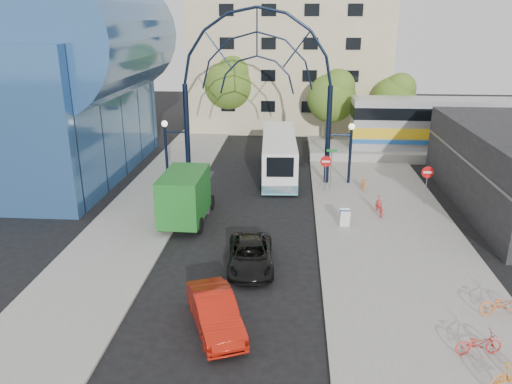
# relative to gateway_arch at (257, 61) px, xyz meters

# --- Properties ---
(ground) EXTENTS (120.00, 120.00, 0.00)m
(ground) POSITION_rel_gateway_arch_xyz_m (0.00, -14.00, -8.56)
(ground) COLOR black
(ground) RESTS_ON ground
(sidewalk_east) EXTENTS (8.00, 56.00, 0.12)m
(sidewalk_east) POSITION_rel_gateway_arch_xyz_m (8.00, -10.00, -8.50)
(sidewalk_east) COLOR gray
(sidewalk_east) RESTS_ON ground
(plaza_west) EXTENTS (5.00, 50.00, 0.12)m
(plaza_west) POSITION_rel_gateway_arch_xyz_m (-6.50, -8.00, -8.50)
(plaza_west) COLOR gray
(plaza_west) RESTS_ON ground
(gateway_arch) EXTENTS (13.64, 0.44, 12.10)m
(gateway_arch) POSITION_rel_gateway_arch_xyz_m (0.00, 0.00, 0.00)
(gateway_arch) COLOR black
(gateway_arch) RESTS_ON ground
(stop_sign) EXTENTS (0.80, 0.07, 2.50)m
(stop_sign) POSITION_rel_gateway_arch_xyz_m (4.80, -2.00, -6.56)
(stop_sign) COLOR slate
(stop_sign) RESTS_ON sidewalk_east
(do_not_enter_sign) EXTENTS (0.76, 0.07, 2.48)m
(do_not_enter_sign) POSITION_rel_gateway_arch_xyz_m (11.00, -4.00, -6.58)
(do_not_enter_sign) COLOR slate
(do_not_enter_sign) RESTS_ON sidewalk_east
(street_name_sign) EXTENTS (0.70, 0.70, 2.80)m
(street_name_sign) POSITION_rel_gateway_arch_xyz_m (5.20, -1.40, -6.43)
(street_name_sign) COLOR slate
(street_name_sign) RESTS_ON sidewalk_east
(sandwich_board) EXTENTS (0.55, 0.61, 0.99)m
(sandwich_board) POSITION_rel_gateway_arch_xyz_m (5.60, -8.02, -7.81)
(sandwich_board) COLOR white
(sandwich_board) RESTS_ON sidewalk_east
(transit_hall) EXTENTS (16.50, 18.00, 14.50)m
(transit_hall) POSITION_rel_gateway_arch_xyz_m (-15.30, 1.00, -1.86)
(transit_hall) COLOR #2E578E
(transit_hall) RESTS_ON ground
(commercial_block_east) EXTENTS (6.00, 16.00, 5.00)m
(commercial_block_east) POSITION_rel_gateway_arch_xyz_m (16.00, -4.00, -6.06)
(commercial_block_east) COLOR black
(commercial_block_east) RESTS_ON ground
(apartment_block) EXTENTS (20.00, 12.10, 14.00)m
(apartment_block) POSITION_rel_gateway_arch_xyz_m (2.00, 20.97, -1.55)
(apartment_block) COLOR tan
(apartment_block) RESTS_ON ground
(train_platform) EXTENTS (32.00, 5.00, 0.80)m
(train_platform) POSITION_rel_gateway_arch_xyz_m (20.00, 8.00, -8.16)
(train_platform) COLOR gray
(train_platform) RESTS_ON ground
(train_car) EXTENTS (25.10, 3.05, 4.20)m
(train_car) POSITION_rel_gateway_arch_xyz_m (20.00, 8.00, -5.66)
(train_car) COLOR #B7B7BC
(train_car) RESTS_ON train_platform
(tree_north_a) EXTENTS (4.48, 4.48, 7.00)m
(tree_north_a) POSITION_rel_gateway_arch_xyz_m (6.12, 11.93, -3.95)
(tree_north_a) COLOR #382314
(tree_north_a) RESTS_ON ground
(tree_north_b) EXTENTS (5.12, 5.12, 8.00)m
(tree_north_b) POSITION_rel_gateway_arch_xyz_m (-3.88, 15.93, -3.29)
(tree_north_b) COLOR #382314
(tree_north_b) RESTS_ON ground
(tree_north_c) EXTENTS (4.16, 4.16, 6.50)m
(tree_north_c) POSITION_rel_gateway_arch_xyz_m (12.12, 13.93, -4.28)
(tree_north_c) COLOR #382314
(tree_north_c) RESTS_ON ground
(city_bus) EXTENTS (2.98, 11.02, 3.00)m
(city_bus) POSITION_rel_gateway_arch_xyz_m (1.51, 2.10, -6.99)
(city_bus) COLOR white
(city_bus) RESTS_ON ground
(green_truck) EXTENTS (2.48, 6.19, 3.10)m
(green_truck) POSITION_rel_gateway_arch_xyz_m (-3.53, -7.37, -7.01)
(green_truck) COLOR black
(green_truck) RESTS_ON ground
(black_suv) EXTENTS (2.50, 4.75, 1.27)m
(black_suv) POSITION_rel_gateway_arch_xyz_m (0.68, -13.13, -7.92)
(black_suv) COLOR black
(black_suv) RESTS_ON ground
(red_sedan) EXTENTS (3.00, 4.58, 1.43)m
(red_sedan) POSITION_rel_gateway_arch_xyz_m (-0.24, -18.20, -7.84)
(red_sedan) COLOR #A6160A
(red_sedan) RESTS_ON ground
(bike_near_a) EXTENTS (0.59, 1.63, 0.86)m
(bike_near_a) POSITION_rel_gateway_arch_xyz_m (7.49, -1.35, -8.01)
(bike_near_a) COLOR orange
(bike_near_a) RESTS_ON sidewalk_east
(bike_near_b) EXTENTS (0.61, 1.80, 1.06)m
(bike_near_b) POSITION_rel_gateway_arch_xyz_m (7.84, -6.00, -7.90)
(bike_near_b) COLOR red
(bike_near_b) RESTS_ON sidewalk_east
(bike_far_a) EXTENTS (1.76, 0.84, 0.88)m
(bike_far_a) POSITION_rel_gateway_arch_xyz_m (9.24, -19.20, -7.99)
(bike_far_a) COLOR red
(bike_far_a) RESTS_ON sidewalk_east
(bike_far_b) EXTENTS (1.79, 1.23, 1.05)m
(bike_far_b) POSITION_rel_gateway_arch_xyz_m (9.69, -20.86, -7.91)
(bike_far_b) COLOR orange
(bike_far_b) RESTS_ON sidewalk_east
(bike_far_c) EXTENTS (1.90, 0.77, 0.98)m
(bike_far_c) POSITION_rel_gateway_arch_xyz_m (11.04, -16.63, -7.95)
(bike_far_c) COLOR orange
(bike_far_c) RESTS_ON sidewalk_east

